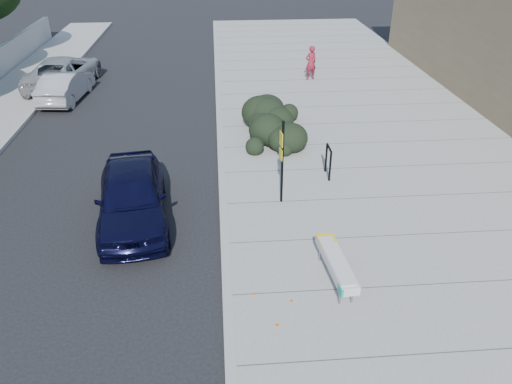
% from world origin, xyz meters
% --- Properties ---
extents(ground, '(120.00, 120.00, 0.00)m').
position_xyz_m(ground, '(0.00, 0.00, 0.00)').
color(ground, black).
rests_on(ground, ground).
extents(sidewalk_near, '(11.20, 50.00, 0.15)m').
position_xyz_m(sidewalk_near, '(5.60, 5.00, 0.07)').
color(sidewalk_near, gray).
rests_on(sidewalk_near, ground).
extents(curb_near, '(0.22, 50.00, 0.17)m').
position_xyz_m(curb_near, '(0.00, 5.00, 0.08)').
color(curb_near, '#9E9E99').
rests_on(curb_near, ground).
extents(bench, '(0.59, 2.11, 0.62)m').
position_xyz_m(bench, '(2.50, -1.67, 0.64)').
color(bench, gray).
rests_on(bench, sidewalk_near).
extents(bike_rack, '(0.07, 0.70, 1.02)m').
position_xyz_m(bike_rack, '(3.40, 3.50, 0.76)').
color(bike_rack, black).
rests_on(bike_rack, sidewalk_near).
extents(sign_post, '(0.11, 0.29, 2.53)m').
position_xyz_m(sign_post, '(1.70, 2.00, 1.59)').
color(sign_post, black).
rests_on(sign_post, sidewalk_near).
extents(hedge, '(3.12, 4.20, 1.41)m').
position_xyz_m(hedge, '(2.05, 7.00, 0.86)').
color(hedge, black).
rests_on(hedge, sidewalk_near).
extents(sedan_navy, '(2.45, 4.82, 1.57)m').
position_xyz_m(sedan_navy, '(-2.50, 1.56, 0.79)').
color(sedan_navy, black).
rests_on(sedan_navy, ground).
extents(wagon_silver, '(1.81, 4.17, 1.33)m').
position_xyz_m(wagon_silver, '(-6.93, 12.26, 0.67)').
color(wagon_silver, '#A6A7AB').
rests_on(wagon_silver, ground).
extents(suv_silver, '(3.01, 5.65, 1.51)m').
position_xyz_m(suv_silver, '(-7.50, 14.30, 0.76)').
color(suv_silver, '#A0A1A5').
rests_on(suv_silver, ground).
extents(pedestrian, '(0.72, 0.60, 1.68)m').
position_xyz_m(pedestrian, '(4.71, 14.07, 0.99)').
color(pedestrian, maroon).
rests_on(pedestrian, sidewalk_near).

